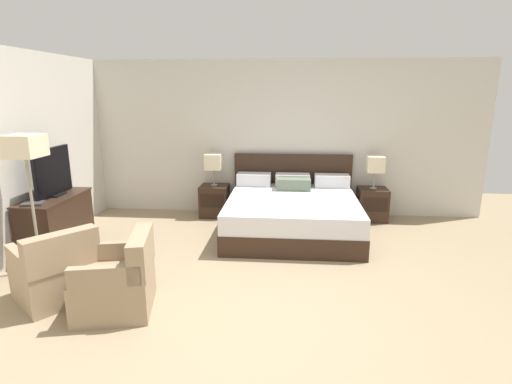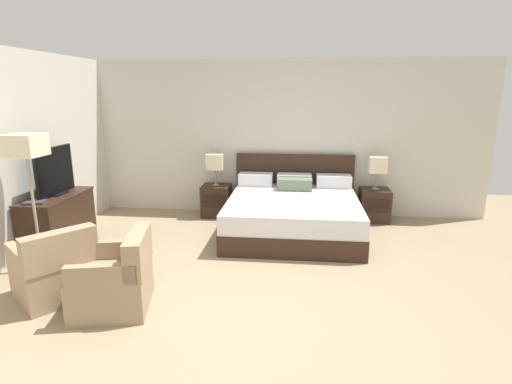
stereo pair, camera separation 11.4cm
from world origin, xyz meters
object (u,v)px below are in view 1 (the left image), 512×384
object	(u,v)px
nightstand_left	(215,201)
armchair_companion	(119,282)
armchair_by_window	(56,272)
floor_lamp	(25,156)
dresser	(57,223)
book_red_cover	(33,204)
nightstand_right	(372,204)
bed	(292,213)
tv	(53,173)
table_lamp_right	(375,164)
table_lamp_left	(214,162)

from	to	relation	value
nightstand_left	armchair_companion	xyz separation A→B (m)	(-0.35, -3.05, 0.02)
armchair_by_window	floor_lamp	world-z (taller)	floor_lamp
dresser	book_red_cover	bearing A→B (deg)	-92.65
dresser	armchair_companion	world-z (taller)	armchair_companion
book_red_cover	nightstand_right	bearing A→B (deg)	25.22
book_red_cover	floor_lamp	size ratio (longest dim) A/B	0.15
nightstand_left	nightstand_right	distance (m)	2.61
dresser	armchair_by_window	bearing A→B (deg)	-59.69
bed	tv	size ratio (longest dim) A/B	2.57
armchair_by_window	table_lamp_right	bearing A→B (deg)	38.38
book_red_cover	armchair_companion	distance (m)	1.80
bed	tv	world-z (taller)	tv
armchair_by_window	floor_lamp	size ratio (longest dim) A/B	0.60
tv	book_red_cover	xyz separation A→B (m)	(-0.02, -0.43, -0.29)
nightstand_left	table_lamp_right	size ratio (longest dim) A/B	0.99
table_lamp_right	floor_lamp	xyz separation A→B (m)	(-4.23, -2.32, 0.44)
table_lamp_left	table_lamp_right	xyz separation A→B (m)	(2.61, 0.00, 0.00)
book_red_cover	floor_lamp	xyz separation A→B (m)	(0.16, -0.25, 0.61)
table_lamp_left	book_red_cover	distance (m)	2.74
nightstand_left	dresser	distance (m)	2.45
table_lamp_left	floor_lamp	bearing A→B (deg)	-124.98
nightstand_left	book_red_cover	distance (m)	2.78
dresser	floor_lamp	bearing A→B (deg)	-77.01
dresser	floor_lamp	distance (m)	1.18
nightstand_right	armchair_by_window	world-z (taller)	armchair_by_window
table_lamp_left	armchair_by_window	world-z (taller)	table_lamp_left
table_lamp_right	nightstand_right	bearing A→B (deg)	-90.00
dresser	nightstand_right	bearing A→B (deg)	21.06
table_lamp_right	armchair_by_window	size ratio (longest dim) A/B	0.55
table_lamp_right	armchair_companion	distance (m)	4.30
floor_lamp	nightstand_left	bearing A→B (deg)	55.00
bed	armchair_by_window	size ratio (longest dim) A/B	2.06
table_lamp_left	armchair_by_window	bearing A→B (deg)	-110.05
armchair_companion	floor_lamp	bearing A→B (deg)	150.27
bed	armchair_companion	xyz separation A→B (m)	(-1.65, -2.35, -0.02)
tv	armchair_companion	distance (m)	2.14
dresser	armchair_companion	bearing A→B (deg)	-43.80
dresser	bed	bearing A→B (deg)	17.79
armchair_companion	table_lamp_right	bearing A→B (deg)	45.91
book_red_cover	floor_lamp	world-z (taller)	floor_lamp
floor_lamp	table_lamp_left	bearing A→B (deg)	55.02
table_lamp_left	tv	size ratio (longest dim) A/B	0.69
nightstand_right	floor_lamp	bearing A→B (deg)	-151.26
dresser	floor_lamp	size ratio (longest dim) A/B	0.68
armchair_companion	tv	bearing A→B (deg)	135.13
nightstand_right	armchair_by_window	bearing A→B (deg)	-141.63
tv	floor_lamp	xyz separation A→B (m)	(0.14, -0.69, 0.32)
floor_lamp	dresser	bearing A→B (deg)	102.99
table_lamp_left	book_red_cover	xyz separation A→B (m)	(-1.79, -2.07, -0.17)
table_lamp_left	tv	distance (m)	2.41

